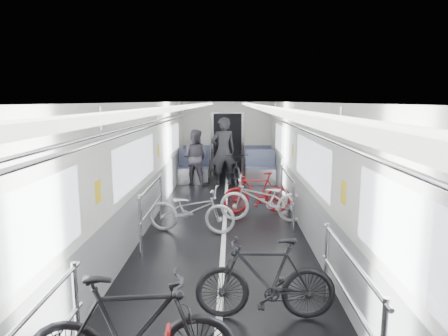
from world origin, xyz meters
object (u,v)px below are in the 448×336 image
object	(u,v)px
bike_left_mid	(133,334)
bike_right_near	(265,279)
bike_right_mid	(263,199)
bike_left_far	(191,210)
person_seated	(195,157)
bike_aisle	(233,169)
person_standing	(223,151)
bike_right_far	(257,193)

from	to	relation	value
bike_left_mid	bike_right_near	distance (m)	1.68
bike_right_mid	bike_left_far	bearing A→B (deg)	-57.66
bike_right_mid	person_seated	xyz separation A→B (m)	(-1.70, 3.56, 0.35)
bike_aisle	person_standing	distance (m)	0.58
bike_left_mid	bike_right_far	distance (m)	5.64
bike_left_far	person_standing	world-z (taller)	person_standing
bike_right_mid	person_seated	size ratio (longest dim) A/B	1.08
bike_left_mid	bike_right_far	size ratio (longest dim) A/B	1.16
bike_right_far	person_standing	xyz separation A→B (m)	(-0.80, 2.98, 0.53)
bike_right_near	bike_aisle	size ratio (longest dim) A/B	0.86
bike_left_far	bike_aisle	bearing A→B (deg)	-1.34
person_standing	person_seated	xyz separation A→B (m)	(-0.82, -0.02, -0.17)
person_seated	bike_left_far	bearing A→B (deg)	111.28
bike_left_mid	person_seated	xyz separation A→B (m)	(-0.24, 8.43, 0.29)
bike_right_near	person_standing	bearing A→B (deg)	-174.86
bike_aisle	person_standing	bearing A→B (deg)	167.10
bike_left_mid	person_seated	bearing A→B (deg)	-4.54
bike_right_mid	bike_right_far	xyz separation A→B (m)	(-0.08, 0.60, -0.01)
bike_right_near	bike_aisle	distance (m)	7.28
bike_left_far	bike_aisle	xyz separation A→B (m)	(0.79, 4.29, 0.05)
bike_left_mid	person_standing	world-z (taller)	person_standing
bike_right_mid	person_standing	distance (m)	3.72
bike_left_mid	bike_left_far	world-z (taller)	bike_left_mid
bike_left_mid	bike_aisle	xyz separation A→B (m)	(0.86, 8.45, -0.05)
bike_right_far	person_seated	world-z (taller)	person_seated
bike_left_mid	person_standing	xyz separation A→B (m)	(0.58, 8.45, 0.46)
bike_right_far	person_standing	bearing A→B (deg)	-170.50
person_standing	person_seated	size ratio (longest dim) A/B	1.21
bike_left_mid	bike_right_mid	xyz separation A→B (m)	(1.45, 4.87, -0.06)
bike_right_near	bike_right_mid	world-z (taller)	bike_right_near
bike_left_mid	bike_aisle	world-z (taller)	bike_left_mid
bike_right_near	person_standing	size ratio (longest dim) A/B	0.80
bike_left_far	bike_right_far	bearing A→B (deg)	-35.85
bike_right_near	person_seated	world-z (taller)	person_seated
bike_left_mid	person_standing	bearing A→B (deg)	-10.07
person_seated	bike_aisle	bearing A→B (deg)	-162.02
bike_left_mid	person_standing	size ratio (longest dim) A/B	0.89
bike_right_near	bike_right_far	xyz separation A→B (m)	(0.18, 4.29, -0.02)
bike_right_far	bike_right_near	bearing A→B (deg)	-8.00
bike_left_far	bike_right_mid	size ratio (longest dim) A/B	0.94
bike_right_mid	person_seated	bearing A→B (deg)	-149.28
bike_aisle	person_seated	world-z (taller)	person_seated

